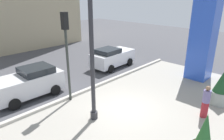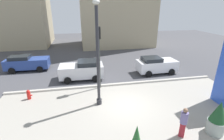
{
  "view_description": "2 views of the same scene",
  "coord_description": "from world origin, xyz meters",
  "px_view_note": "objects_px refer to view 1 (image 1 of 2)",
  "views": [
    {
      "loc": [
        -7.66,
        -6.36,
        5.87
      ],
      "look_at": [
        -0.06,
        0.84,
        2.03
      ],
      "focal_mm": 33.05,
      "sensor_mm": 36.0,
      "label": 1
    },
    {
      "loc": [
        -2.83,
        -9.75,
        6.47
      ],
      "look_at": [
        -0.75,
        1.19,
        2.2
      ],
      "focal_mm": 26.82,
      "sensor_mm": 36.0,
      "label": 2
    }
  ],
  "objects_px": {
    "traffic_light_corner": "(66,44)",
    "car_far_lane": "(112,57)",
    "lamp_post": "(92,55)",
    "art_pillar_blue": "(203,41)",
    "potted_plant_near_left": "(203,140)",
    "potted_plant_mid_plaza": "(221,89)",
    "pedestrian_on_sidewalk": "(206,100)",
    "car_curb_west": "(29,83)"
  },
  "relations": [
    {
      "from": "art_pillar_blue",
      "to": "pedestrian_on_sidewalk",
      "type": "distance_m",
      "value": 5.92
    },
    {
      "from": "potted_plant_mid_plaza",
      "to": "pedestrian_on_sidewalk",
      "type": "distance_m",
      "value": 1.92
    },
    {
      "from": "car_far_lane",
      "to": "pedestrian_on_sidewalk",
      "type": "bearing_deg",
      "value": -105.96
    },
    {
      "from": "potted_plant_near_left",
      "to": "potted_plant_mid_plaza",
      "type": "xyz_separation_m",
      "value": [
        4.78,
        0.89,
        0.14
      ]
    },
    {
      "from": "potted_plant_mid_plaza",
      "to": "traffic_light_corner",
      "type": "distance_m",
      "value": 8.84
    },
    {
      "from": "art_pillar_blue",
      "to": "traffic_light_corner",
      "type": "height_order",
      "value": "art_pillar_blue"
    },
    {
      "from": "lamp_post",
      "to": "potted_plant_near_left",
      "type": "distance_m",
      "value": 5.64
    },
    {
      "from": "lamp_post",
      "to": "car_far_lane",
      "type": "height_order",
      "value": "lamp_post"
    },
    {
      "from": "potted_plant_mid_plaza",
      "to": "traffic_light_corner",
      "type": "relative_size",
      "value": 0.39
    },
    {
      "from": "art_pillar_blue",
      "to": "traffic_light_corner",
      "type": "bearing_deg",
      "value": 154.87
    },
    {
      "from": "car_far_lane",
      "to": "potted_plant_near_left",
      "type": "bearing_deg",
      "value": -118.89
    },
    {
      "from": "art_pillar_blue",
      "to": "car_far_lane",
      "type": "distance_m",
      "value": 7.14
    },
    {
      "from": "lamp_post",
      "to": "potted_plant_near_left",
      "type": "relative_size",
      "value": 3.54
    },
    {
      "from": "lamp_post",
      "to": "car_far_lane",
      "type": "distance_m",
      "value": 8.37
    },
    {
      "from": "lamp_post",
      "to": "art_pillar_blue",
      "type": "height_order",
      "value": "lamp_post"
    },
    {
      "from": "lamp_post",
      "to": "potted_plant_mid_plaza",
      "type": "height_order",
      "value": "lamp_post"
    },
    {
      "from": "pedestrian_on_sidewalk",
      "to": "potted_plant_mid_plaza",
      "type": "bearing_deg",
      "value": -2.73
    },
    {
      "from": "lamp_post",
      "to": "pedestrian_on_sidewalk",
      "type": "height_order",
      "value": "lamp_post"
    },
    {
      "from": "potted_plant_near_left",
      "to": "potted_plant_mid_plaza",
      "type": "height_order",
      "value": "potted_plant_mid_plaza"
    },
    {
      "from": "lamp_post",
      "to": "traffic_light_corner",
      "type": "xyz_separation_m",
      "value": [
        0.36,
        2.49,
        0.03
      ]
    },
    {
      "from": "potted_plant_near_left",
      "to": "potted_plant_mid_plaza",
      "type": "relative_size",
      "value": 0.99
    },
    {
      "from": "traffic_light_corner",
      "to": "car_far_lane",
      "type": "distance_m",
      "value": 6.93
    },
    {
      "from": "lamp_post",
      "to": "potted_plant_mid_plaza",
      "type": "bearing_deg",
      "value": -34.77
    },
    {
      "from": "car_far_lane",
      "to": "potted_plant_mid_plaza",
      "type": "bearing_deg",
      "value": -93.8
    },
    {
      "from": "potted_plant_mid_plaza",
      "to": "car_far_lane",
      "type": "distance_m",
      "value": 8.86
    },
    {
      "from": "traffic_light_corner",
      "to": "car_far_lane",
      "type": "relative_size",
      "value": 1.25
    },
    {
      "from": "lamp_post",
      "to": "traffic_light_corner",
      "type": "relative_size",
      "value": 1.36
    },
    {
      "from": "potted_plant_near_left",
      "to": "car_curb_west",
      "type": "distance_m",
      "value": 9.81
    },
    {
      "from": "car_far_lane",
      "to": "pedestrian_on_sidewalk",
      "type": "xyz_separation_m",
      "value": [
        -2.5,
        -8.74,
        0.11
      ]
    },
    {
      "from": "lamp_post",
      "to": "car_far_lane",
      "type": "bearing_deg",
      "value": 36.87
    },
    {
      "from": "potted_plant_mid_plaza",
      "to": "car_curb_west",
      "type": "relative_size",
      "value": 0.48
    },
    {
      "from": "potted_plant_near_left",
      "to": "car_curb_west",
      "type": "relative_size",
      "value": 0.48
    },
    {
      "from": "lamp_post",
      "to": "car_far_lane",
      "type": "relative_size",
      "value": 1.7
    },
    {
      "from": "potted_plant_near_left",
      "to": "car_far_lane",
      "type": "xyz_separation_m",
      "value": [
        5.37,
        9.73,
        0.06
      ]
    },
    {
      "from": "potted_plant_near_left",
      "to": "car_far_lane",
      "type": "relative_size",
      "value": 0.48
    },
    {
      "from": "car_far_lane",
      "to": "car_curb_west",
      "type": "xyz_separation_m",
      "value": [
        -7.43,
        -0.14,
        0.04
      ]
    },
    {
      "from": "potted_plant_near_left",
      "to": "traffic_light_corner",
      "type": "height_order",
      "value": "traffic_light_corner"
    },
    {
      "from": "art_pillar_blue",
      "to": "car_far_lane",
      "type": "bearing_deg",
      "value": 112.16
    },
    {
      "from": "lamp_post",
      "to": "car_curb_west",
      "type": "distance_m",
      "value": 5.36
    },
    {
      "from": "car_curb_west",
      "to": "potted_plant_near_left",
      "type": "bearing_deg",
      "value": -77.89
    },
    {
      "from": "car_far_lane",
      "to": "pedestrian_on_sidewalk",
      "type": "relative_size",
      "value": 2.32
    },
    {
      "from": "potted_plant_near_left",
      "to": "pedestrian_on_sidewalk",
      "type": "relative_size",
      "value": 1.11
    }
  ]
}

